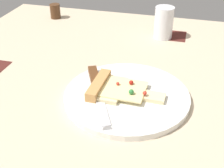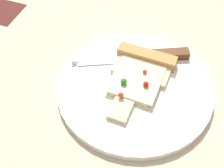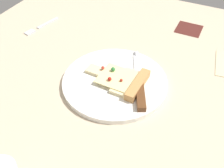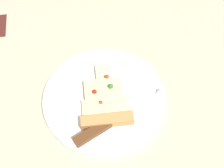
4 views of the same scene
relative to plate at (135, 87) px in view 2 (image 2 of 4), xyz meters
The scene contains 4 objects.
ground_plane 2.39cm from the plate, 49.29° to the right, with size 118.26×118.26×3.00cm.
plate is the anchor object (origin of this frame).
pizza_slice 2.99cm from the plate, 91.76° to the right, with size 12.08×17.65×2.52cm.
knife 7.27cm from the plate, 84.53° to the right, with size 22.59×12.17×2.45cm.
Camera 2 is at (-8.85, 35.71, 45.43)cm, focal length 47.55 mm.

